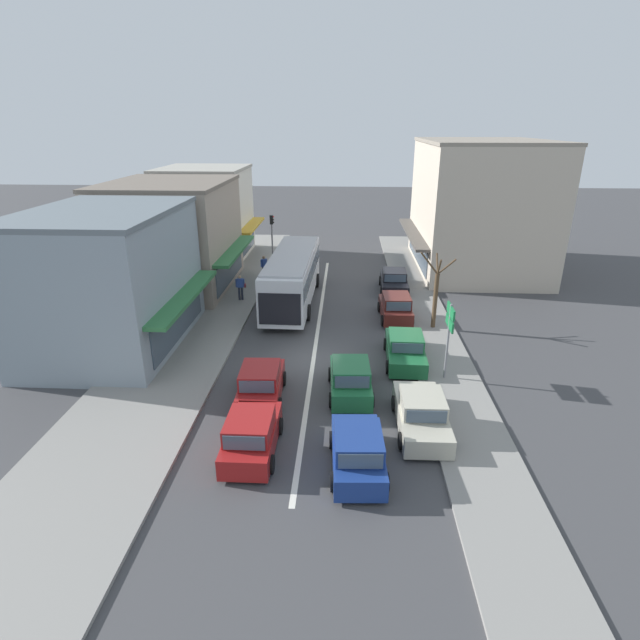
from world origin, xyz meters
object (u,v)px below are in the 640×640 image
object	(u,v)px
hatchback_behind_bus_near	(251,435)
directional_road_sign	(450,324)
hatchback_behind_bus_mid	(261,384)
city_bus	(293,274)
street_tree_right	(436,294)
parked_sedan_kerb_front	(421,414)
parked_sedan_kerb_rear	(394,281)
parked_sedan_kerb_second	(405,349)
parked_hatchback_kerb_third	(396,308)
pedestrian_browsing_midblock	(264,265)
pedestrian_with_handbag_near	(240,286)
traffic_light_downstreet	(272,233)
hatchback_queue_gap_filler	(358,451)
hatchback_queue_far_back	(350,379)

from	to	relation	value
hatchback_behind_bus_near	directional_road_sign	world-z (taller)	directional_road_sign
directional_road_sign	hatchback_behind_bus_mid	bearing A→B (deg)	-165.37
city_bus	street_tree_right	distance (m)	9.12
parked_sedan_kerb_front	parked_sedan_kerb_rear	bearing A→B (deg)	88.65
hatchback_behind_bus_mid	parked_sedan_kerb_second	xyz separation A→B (m)	(6.32, 3.80, -0.05)
parked_sedan_kerb_rear	directional_road_sign	xyz separation A→B (m)	(1.20, -12.67, 2.04)
parked_hatchback_kerb_third	pedestrian_browsing_midblock	xyz separation A→B (m)	(-8.88, 7.43, 0.36)
hatchback_behind_bus_mid	parked_sedan_kerb_second	distance (m)	7.38
parked_sedan_kerb_front	pedestrian_browsing_midblock	distance (m)	20.71
parked_sedan_kerb_front	pedestrian_with_handbag_near	xyz separation A→B (m)	(-9.58, 13.82, 0.40)
traffic_light_downstreet	parked_sedan_kerb_front	bearing A→B (deg)	-68.32
hatchback_queue_gap_filler	hatchback_behind_bus_mid	distance (m)	5.85
city_bus	pedestrian_with_handbag_near	world-z (taller)	city_bus
hatchback_queue_far_back	parked_sedan_kerb_front	size ratio (longest dim) A/B	0.89
hatchback_queue_far_back	directional_road_sign	distance (m)	4.90
hatchback_behind_bus_near	parked_sedan_kerb_second	size ratio (longest dim) A/B	0.87
city_bus	pedestrian_browsing_midblock	xyz separation A→B (m)	(-2.62, 4.90, -0.81)
hatchback_behind_bus_near	parked_hatchback_kerb_third	bearing A→B (deg)	64.92
parked_sedan_kerb_second	pedestrian_with_handbag_near	world-z (taller)	pedestrian_with_handbag_near
parked_hatchback_kerb_third	parked_sedan_kerb_rear	world-z (taller)	parked_hatchback_kerb_third
pedestrian_browsing_midblock	hatchback_behind_bus_near	bearing A→B (deg)	-82.25
parked_sedan_kerb_rear	pedestrian_browsing_midblock	world-z (taller)	pedestrian_browsing_midblock
city_bus	hatchback_queue_far_back	distance (m)	11.97
hatchback_behind_bus_mid	parked_sedan_kerb_front	size ratio (longest dim) A/B	0.89
parked_sedan_kerb_front	parked_hatchback_kerb_third	world-z (taller)	parked_hatchback_kerb_third
hatchback_queue_far_back	parked_sedan_kerb_rear	bearing A→B (deg)	77.94
hatchback_behind_bus_near	parked_sedan_kerb_rear	size ratio (longest dim) A/B	0.87
hatchback_behind_bus_near	pedestrian_browsing_midblock	bearing A→B (deg)	97.75
parked_hatchback_kerb_third	street_tree_right	world-z (taller)	street_tree_right
street_tree_right	pedestrian_with_handbag_near	size ratio (longest dim) A/B	2.69
hatchback_behind_bus_mid	directional_road_sign	bearing A→B (deg)	14.63
parked_hatchback_kerb_third	street_tree_right	size ratio (longest dim) A/B	0.85
hatchback_queue_gap_filler	pedestrian_browsing_midblock	xyz separation A→B (m)	(-6.44, 21.19, 0.36)
parked_sedan_kerb_front	parked_sedan_kerb_rear	size ratio (longest dim) A/B	0.99
hatchback_queue_gap_filler	parked_hatchback_kerb_third	distance (m)	13.97
traffic_light_downstreet	hatchback_behind_bus_mid	bearing A→B (deg)	-83.39
hatchback_queue_far_back	pedestrian_with_handbag_near	world-z (taller)	pedestrian_with_handbag_near
traffic_light_downstreet	pedestrian_with_handbag_near	bearing A→B (deg)	-96.98
parked_sedan_kerb_second	street_tree_right	world-z (taller)	street_tree_right
hatchback_queue_gap_filler	hatchback_queue_far_back	xyz separation A→B (m)	(-0.22, 4.93, 0.00)
parked_sedan_kerb_front	street_tree_right	world-z (taller)	street_tree_right
parked_sedan_kerb_front	pedestrian_browsing_midblock	bearing A→B (deg)	115.30
city_bus	pedestrian_browsing_midblock	world-z (taller)	city_bus
parked_hatchback_kerb_third	street_tree_right	xyz separation A→B (m)	(1.97, -1.38, 1.34)
pedestrian_with_handbag_near	pedestrian_browsing_midblock	size ratio (longest dim) A/B	1.00
traffic_light_downstreet	parked_sedan_kerb_rear	bearing A→B (deg)	-29.28
city_bus	parked_sedan_kerb_rear	world-z (taller)	city_bus
city_bus	directional_road_sign	bearing A→B (deg)	-51.60
parked_sedan_kerb_front	directional_road_sign	distance (m)	4.72
city_bus	parked_sedan_kerb_second	world-z (taller)	city_bus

